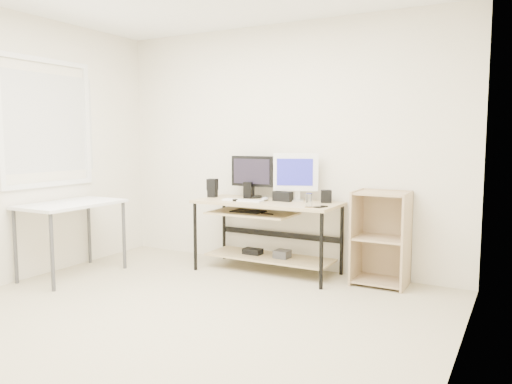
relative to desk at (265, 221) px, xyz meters
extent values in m
cube|color=#BEB392|center=(0.03, -1.66, -0.54)|extent=(4.00, 4.00, 0.01)
cube|color=#EEE6CF|center=(0.03, 0.34, 0.76)|extent=(4.00, 0.01, 2.60)
cube|color=#EEE6CF|center=(2.03, -1.66, 0.76)|extent=(0.01, 4.00, 2.60)
cube|color=white|center=(-1.96, -1.06, 1.01)|extent=(0.01, 1.00, 1.20)
cube|color=tan|center=(0.03, -0.01, 0.20)|extent=(1.50, 0.65, 0.03)
cube|color=tan|center=(-0.12, -0.06, 0.08)|extent=(0.90, 0.49, 0.02)
cube|color=tan|center=(0.03, 0.04, -0.39)|extent=(1.35, 0.46, 0.02)
cube|color=black|center=(-0.17, -0.06, 0.10)|extent=(0.33, 0.22, 0.01)
cylinder|color=black|center=(0.08, -0.11, 0.10)|extent=(0.14, 0.01, 0.01)
cube|color=#404042|center=(0.18, 0.04, -0.34)|extent=(0.15, 0.15, 0.08)
cube|color=black|center=(-0.17, 0.04, -0.35)|extent=(0.20, 0.12, 0.06)
cylinder|color=black|center=(-0.68, -0.29, -0.18)|extent=(0.04, 0.04, 0.72)
cylinder|color=black|center=(-0.68, 0.28, -0.18)|extent=(0.04, 0.04, 0.72)
cylinder|color=black|center=(0.74, -0.29, -0.18)|extent=(0.04, 0.04, 0.72)
cylinder|color=black|center=(0.74, 0.28, -0.18)|extent=(0.04, 0.04, 0.72)
cube|color=white|center=(-1.65, -1.06, 0.20)|extent=(0.60, 1.00, 0.03)
cylinder|color=#404042|center=(-1.91, -1.52, -0.18)|extent=(0.04, 0.04, 0.72)
cylinder|color=#404042|center=(-1.91, -0.60, -0.18)|extent=(0.04, 0.04, 0.72)
cylinder|color=#404042|center=(-1.39, -1.52, -0.18)|extent=(0.04, 0.04, 0.72)
cylinder|color=#404042|center=(-1.39, -0.60, -0.18)|extent=(0.04, 0.04, 0.72)
cube|color=tan|center=(0.94, 0.12, -0.09)|extent=(0.02, 0.40, 0.90)
cube|color=tan|center=(1.42, 0.12, -0.09)|extent=(0.02, 0.40, 0.90)
cube|color=tan|center=(1.18, 0.31, -0.09)|extent=(0.50, 0.02, 0.90)
cube|color=tan|center=(1.18, 0.12, -0.50)|extent=(0.46, 0.38, 0.02)
cube|color=tan|center=(1.18, 0.12, -0.09)|extent=(0.46, 0.38, 0.02)
cube|color=tan|center=(1.18, 0.12, 0.34)|extent=(0.46, 0.38, 0.02)
cylinder|color=black|center=(-0.25, 0.19, 0.22)|extent=(0.21, 0.21, 0.02)
cylinder|color=black|center=(-0.25, 0.19, 0.28)|extent=(0.05, 0.05, 0.10)
cube|color=black|center=(-0.25, 0.19, 0.50)|extent=(0.50, 0.06, 0.33)
cube|color=black|center=(-0.25, 0.16, 0.50)|extent=(0.42, 0.01, 0.26)
cube|color=silver|center=(0.27, 0.15, 0.22)|extent=(0.17, 0.15, 0.01)
cylinder|color=silver|center=(0.27, 0.15, 0.27)|extent=(0.04, 0.04, 0.09)
cube|color=white|center=(0.27, 0.15, 0.51)|extent=(0.45, 0.21, 0.39)
cube|color=#222397|center=(0.27, 0.13, 0.51)|extent=(0.37, 0.15, 0.31)
cube|color=white|center=(-0.20, -0.12, 0.22)|extent=(0.43, 0.14, 0.01)
ellipsoid|color=#AAAAAF|center=(-0.01, 0.01, 0.23)|extent=(0.08, 0.12, 0.04)
cube|color=black|center=(0.17, 0.06, 0.26)|extent=(0.20, 0.10, 0.10)
cube|color=black|center=(-0.66, 0.02, 0.25)|extent=(0.10, 0.10, 0.08)
cube|color=black|center=(-0.66, 0.02, 0.35)|extent=(0.12, 0.12, 0.12)
cube|color=black|center=(0.60, 0.18, 0.27)|extent=(0.14, 0.14, 0.13)
cube|color=black|center=(-0.26, 0.10, 0.30)|extent=(0.10, 0.07, 0.18)
cylinder|color=black|center=(-0.26, -0.17, 0.22)|extent=(0.06, 0.06, 0.02)
cube|color=black|center=(0.68, -0.17, 0.22)|extent=(0.11, 0.15, 0.01)
cylinder|color=olive|center=(0.58, -0.23, 0.21)|extent=(0.11, 0.11, 0.01)
cylinder|color=white|center=(0.58, -0.23, 0.28)|extent=(0.08, 0.08, 0.13)
camera|label=1|loc=(2.37, -4.53, 0.86)|focal=35.00mm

